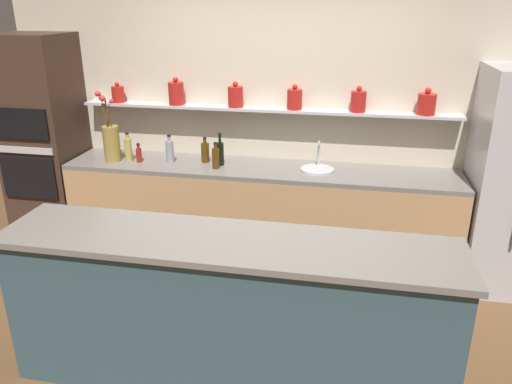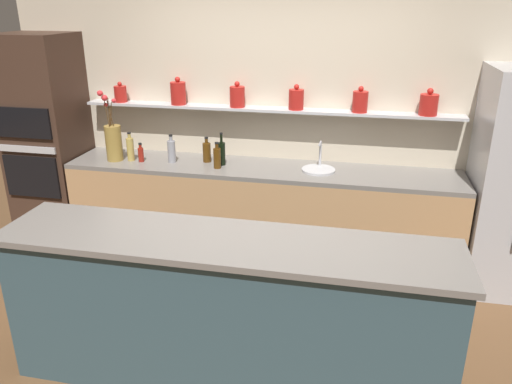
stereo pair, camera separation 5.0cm
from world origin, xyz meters
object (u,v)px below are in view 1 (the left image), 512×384
Objects in this scene: bottle_spirit_1 at (216,158)px; bottle_spirit_3 at (170,151)px; bottle_spirit_0 at (205,152)px; bottle_wine_5 at (220,153)px; oven_tower at (45,143)px; sink_fixture at (317,168)px; bottle_sauce_2 at (139,154)px; bottle_spirit_4 at (128,149)px; flower_vase at (111,141)px.

bottle_spirit_3 is (-0.47, 0.08, 0.01)m from bottle_spirit_1.
bottle_spirit_1 reaches higher than bottle_spirit_0.
bottle_spirit_1 is 0.10m from bottle_wine_5.
oven_tower is 6.81× the size of bottle_wine_5.
bottle_spirit_1 is at bearing -172.73° from sink_fixture.
bottle_spirit_1 is 0.80× the size of bottle_wine_5.
bottle_sauce_2 is at bearing -171.36° from bottle_spirit_3.
bottle_spirit_0 is 0.87× the size of bottle_spirit_4.
sink_fixture is 1.24× the size of bottle_spirit_0.
sink_fixture is at bearing 7.27° from bottle_spirit_1.
oven_tower reaches higher than sink_fixture.
bottle_spirit_0 is 0.33m from bottle_spirit_3.
bottle_spirit_3 is 0.96× the size of bottle_spirit_4.
bottle_spirit_4 is (0.16, 0.02, -0.08)m from flower_vase.
flower_vase reaches higher than sink_fixture.
oven_tower reaches higher than bottle_spirit_1.
flower_vase is 3.73× the size of bottle_sauce_2.
bottle_spirit_0 is at bearing 8.91° from bottle_spirit_4.
oven_tower is 2.67m from sink_fixture.
flower_vase is at bearing -177.76° from bottle_sauce_2.
oven_tower is at bearing 176.66° from bottle_spirit_1.
bottle_sauce_2 is at bearing -168.51° from bottle_spirit_0.
bottle_spirit_0 is at bearing 8.74° from flower_vase.
flower_vase is 1.93m from sink_fixture.
flower_vase is at bearing 178.42° from bottle_spirit_1.
bottle_wine_5 reaches higher than sink_fixture.
bottle_spirit_0 is 1.33× the size of bottle_sauce_2.
bottle_sauce_2 is (0.26, 0.01, -0.12)m from flower_vase.
bottle_sauce_2 is at bearing -6.09° from bottle_spirit_4.
sink_fixture is at bearing 2.13° from bottle_spirit_4.
bottle_spirit_0 is at bearing 177.47° from sink_fixture.
sink_fixture is at bearing 2.60° from flower_vase.
bottle_spirit_4 is (-0.72, -0.11, 0.02)m from bottle_spirit_0.
flower_vase is at bearing -171.26° from bottle_spirit_0.
flower_vase is at bearing -174.38° from bottle_spirit_3.
flower_vase reaches higher than bottle_spirit_4.
sink_fixture is at bearing 0.95° from bottle_wine_5.
flower_vase reaches higher than bottle_sauce_2.
sink_fixture is at bearing 0.26° from oven_tower.
bottle_wine_5 is (0.88, 0.05, -0.00)m from bottle_spirit_4.
bottle_spirit_4 reaches higher than bottle_spirit_3.
bottle_spirit_1 is 0.86m from bottle_spirit_4.
sink_fixture reaches higher than bottle_spirit_1.
bottle_spirit_4 is (-0.40, -0.03, 0.01)m from bottle_spirit_3.
oven_tower is 1.78m from bottle_wine_5.
bottle_spirit_3 is at bearing -165.95° from bottle_spirit_0.
oven_tower is 0.91m from bottle_spirit_4.
bottle_spirit_1 is at bearing -3.30° from bottle_spirit_4.
bottle_spirit_3 is (1.30, -0.02, -0.00)m from oven_tower.
sink_fixture is 1.37m from bottle_spirit_3.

